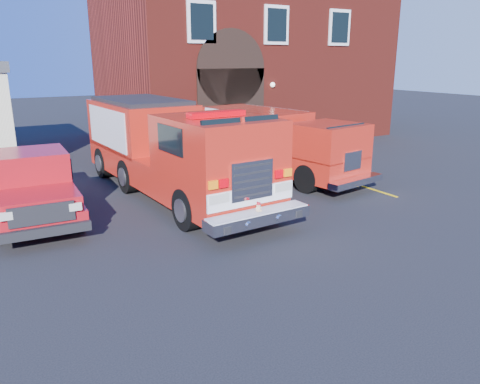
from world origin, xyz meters
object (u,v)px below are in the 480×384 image
fire_station (241,62)px  fire_engine (170,148)px  pickup_truck (31,185)px  secondary_truck (276,141)px

fire_station → fire_engine: size_ratio=1.50×
fire_station → fire_engine: (-8.83, -10.34, -2.66)m
fire_station → pickup_truck: size_ratio=2.49×
pickup_truck → secondary_truck: size_ratio=0.77×
pickup_truck → secondary_truck: (9.01, 0.57, 0.41)m
secondary_truck → fire_station: bearing=66.9°
fire_station → secondary_truck: size_ratio=1.93×
fire_station → fire_engine: 13.85m
secondary_truck → pickup_truck: bearing=-176.4°
pickup_truck → secondary_truck: secondary_truck is taller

